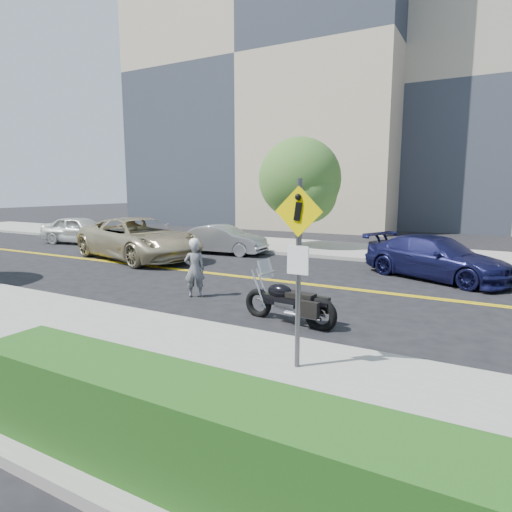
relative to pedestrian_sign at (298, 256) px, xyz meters
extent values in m
plane|color=black|center=(-4.20, 6.31, -1.96)|extent=(120.00, 120.00, 0.00)
cube|color=#9E9B91|center=(-4.20, -1.19, -1.89)|extent=(60.00, 5.00, 0.15)
cube|color=#9E9B91|center=(-4.20, 13.81, -1.89)|extent=(60.00, 5.00, 0.15)
cube|color=tan|center=(-14.20, 28.31, 10.54)|extent=(22.00, 14.00, 25.00)
cube|color=#235619|center=(1.80, -2.99, -1.31)|extent=(9.00, 0.90, 1.00)
cylinder|color=#4C4C51|center=(0.00, 0.01, -0.31)|extent=(0.08, 0.08, 3.00)
cube|color=#F9D800|center=(0.00, -0.02, 0.69)|extent=(0.78, 0.03, 0.78)
cube|color=white|center=(0.00, -0.02, -0.06)|extent=(0.35, 0.03, 0.45)
imported|color=silver|center=(-4.52, 3.34, -1.18)|extent=(0.68, 0.64, 1.56)
sphere|color=white|center=(-4.52, 3.34, -0.45)|extent=(0.28, 0.28, 0.28)
imported|color=#BDB28B|center=(-10.55, 7.45, -1.08)|extent=(6.90, 4.47, 1.77)
imported|color=silver|center=(-17.04, 9.77, -1.21)|extent=(4.66, 2.49, 1.51)
imported|color=#9EA0A6|center=(-8.19, 10.43, -1.30)|extent=(4.13, 1.78, 1.32)
imported|color=#181948|center=(1.08, 9.18, -1.25)|extent=(5.29, 3.85, 1.42)
cylinder|color=#382619|center=(-5.71, 13.48, 0.26)|extent=(0.29, 0.29, 4.43)
sphere|color=#396820|center=(-5.71, 13.48, 1.50)|extent=(3.99, 3.99, 3.99)
camera|label=1|loc=(2.57, -6.05, 1.04)|focal=30.00mm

